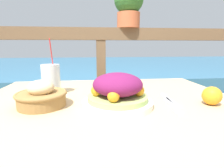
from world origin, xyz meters
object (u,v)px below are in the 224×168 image
Objects in this scene: drink_glass at (51,79)px; potted_plant at (129,4)px; salad_plate at (117,92)px; bread_basket at (42,96)px.

drink_glass is 0.87m from potted_plant.
salad_plate is at bearing -34.87° from drink_glass.
drink_glass is at bearing 90.85° from bread_basket.
bread_basket is 0.58× the size of potted_plant.
potted_plant reaches higher than bread_basket.
bread_basket is at bearing -121.99° from potted_plant.
bread_basket is 1.00m from potted_plant.
drink_glass is 0.17m from bread_basket.
salad_plate is 0.83× the size of potted_plant.
drink_glass reaches higher than salad_plate.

